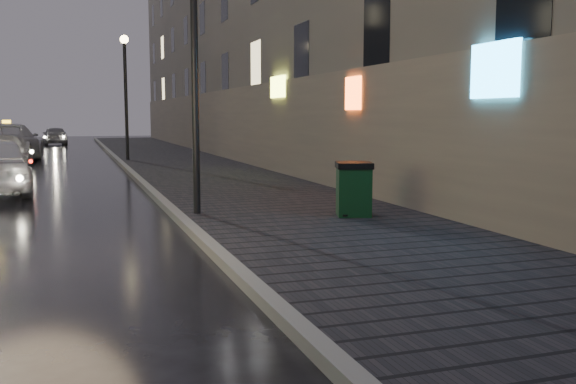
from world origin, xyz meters
The scene contains 9 objects.
ground centered at (0.00, 0.00, 0.00)m, with size 120.00×120.00×0.00m, color black.
sidewalk centered at (3.90, 21.00, 0.07)m, with size 4.60×58.00×0.15m, color black.
curb centered at (1.50, 21.00, 0.07)m, with size 0.20×58.00×0.15m, color slate.
building_near centered at (7.10, 25.00, 6.50)m, with size 1.80×50.00×13.00m, color #605B54.
lamp_near centered at (1.85, 6.00, 3.49)m, with size 0.36×0.36×5.28m.
lamp_far centered at (1.85, 22.00, 3.49)m, with size 0.36×0.36×5.28m.
trash_bin centered at (4.65, 4.74, 0.67)m, with size 0.85×0.85×1.03m.
taxi_mid centered at (-3.08, 24.10, 0.86)m, with size 2.41×5.92×1.72m, color silver.
car_far centered at (-1.47, 41.02, 0.64)m, with size 1.52×3.77×1.28m, color gray.
Camera 1 is at (-0.46, -6.41, 2.07)m, focal length 40.00 mm.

